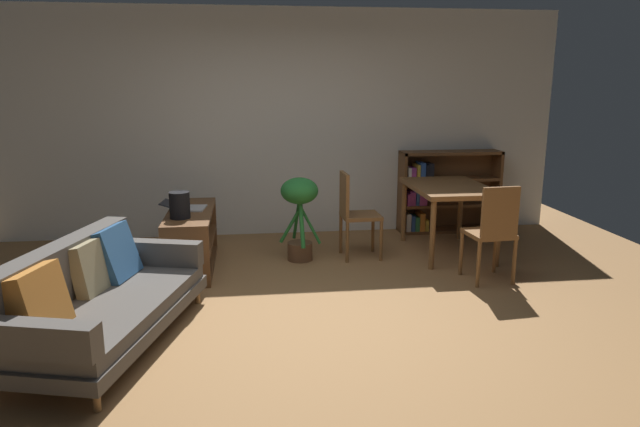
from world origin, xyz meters
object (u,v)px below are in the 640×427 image
at_px(fabric_couch, 93,297).
at_px(desk_speaker, 180,205).
at_px(potted_floor_plant, 300,206).
at_px(open_laptop, 186,207).
at_px(dining_table, 449,193).
at_px(dining_chair_near, 354,211).
at_px(media_console, 192,239).
at_px(dining_chair_far, 493,229).
at_px(bookshelf, 441,192).

distance_m(fabric_couch, desk_speaker, 1.50).
bearing_deg(potted_floor_plant, fabric_couch, -132.95).
distance_m(open_laptop, dining_table, 2.80).
bearing_deg(dining_table, potted_floor_plant, -177.87).
bearing_deg(potted_floor_plant, dining_table, 2.13).
height_order(desk_speaker, dining_chair_near, dining_chair_near).
relative_size(media_console, dining_chair_far, 1.39).
relative_size(open_laptop, potted_floor_plant, 0.52).
bearing_deg(media_console, potted_floor_plant, 4.92).
bearing_deg(open_laptop, potted_floor_plant, 0.13).
bearing_deg(desk_speaker, dining_chair_near, 13.60).
relative_size(desk_speaker, dining_table, 0.22).
relative_size(dining_chair_near, dining_chair_far, 0.99).
distance_m(media_console, bookshelf, 3.19).
distance_m(media_console, dining_chair_far, 2.96).
height_order(media_console, dining_chair_near, dining_chair_near).
height_order(dining_table, bookshelf, bookshelf).
distance_m(media_console, dining_chair_near, 1.72).
xyz_separation_m(open_laptop, potted_floor_plant, (1.16, 0.00, -0.03)).
bearing_deg(bookshelf, media_console, -159.92).
height_order(potted_floor_plant, dining_table, potted_floor_plant).
xyz_separation_m(fabric_couch, open_laptop, (0.49, 1.77, 0.26)).
bearing_deg(media_console, fabric_couch, -107.85).
bearing_deg(fabric_couch, dining_chair_far, 14.31).
distance_m(open_laptop, potted_floor_plant, 1.16).
bearing_deg(media_console, desk_speaker, -101.30).
bearing_deg(potted_floor_plant, bookshelf, 27.96).
bearing_deg(desk_speaker, potted_floor_plant, 18.99).
bearing_deg(fabric_couch, media_console, 72.15).
height_order(desk_speaker, dining_table, desk_speaker).
bearing_deg(dining_table, open_laptop, -178.70).
bearing_deg(open_laptop, fabric_couch, -105.55).
distance_m(open_laptop, desk_speaker, 0.42).
distance_m(fabric_couch, dining_table, 3.78).
height_order(dining_chair_far, bookshelf, bookshelf).
height_order(desk_speaker, bookshelf, bookshelf).
bearing_deg(open_laptop, desk_speaker, -92.03).
relative_size(dining_table, dining_chair_far, 1.25).
bearing_deg(dining_chair_far, dining_table, 94.85).
distance_m(potted_floor_plant, dining_table, 1.64).
height_order(desk_speaker, dining_chair_far, dining_chair_far).
height_order(potted_floor_plant, bookshelf, bookshelf).
relative_size(fabric_couch, open_laptop, 4.27).
xyz_separation_m(fabric_couch, dining_table, (3.29, 1.84, 0.32)).
bearing_deg(dining_chair_near, media_console, -176.05).
distance_m(desk_speaker, dining_chair_far, 2.94).
xyz_separation_m(desk_speaker, dining_chair_far, (2.89, -0.51, -0.20)).
bearing_deg(dining_table, dining_chair_near, -177.85).
height_order(fabric_couch, desk_speaker, desk_speaker).
xyz_separation_m(dining_chair_near, bookshelf, (1.30, 0.98, -0.02)).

